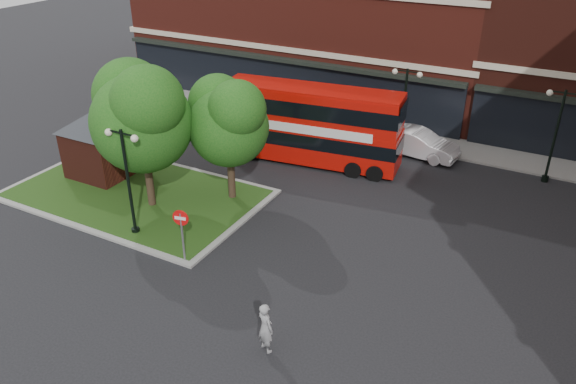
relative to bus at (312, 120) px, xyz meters
The scene contains 14 objects.
ground 11.36m from the bus, 79.34° to the right, with size 120.00×120.00×0.00m, color black.
pavement_far 6.44m from the bus, 69.93° to the left, with size 44.00×3.00×0.12m, color slate.
traffic_island 10.17m from the bus, 127.02° to the right, with size 12.60×7.60×0.15m.
kiosk 11.30m from the bus, 142.41° to the right, with size 6.51×6.51×3.60m.
tree_island_west 9.76m from the bus, 118.67° to the right, with size 5.40×4.71×7.21m.
tree_island_east 6.28m from the bus, 104.71° to the right, with size 4.46×3.90×6.29m.
lamp_island 11.24m from the bus, 107.89° to the right, with size 1.72×0.36×5.00m.
lamp_far_left 5.44m from the bus, 41.71° to the left, with size 1.72×0.36×5.00m.
lamp_far_right 12.58m from the bus, 16.68° to the left, with size 1.72×0.36×5.00m.
bus is the anchor object (origin of this frame).
woman 15.20m from the bus, 69.39° to the right, with size 0.69×0.45×1.88m, color gray.
car_silver 4.26m from the bus, 68.18° to the left, with size 1.73×4.31×1.47m, color #B6B9BE.
car_white 6.43m from the bus, 35.56° to the left, with size 1.66×4.75×1.57m, color white.
no_entry_sign 11.42m from the bus, 90.87° to the right, with size 0.67×0.19×2.46m.
Camera 1 is at (10.61, -15.32, 13.45)m, focal length 35.00 mm.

